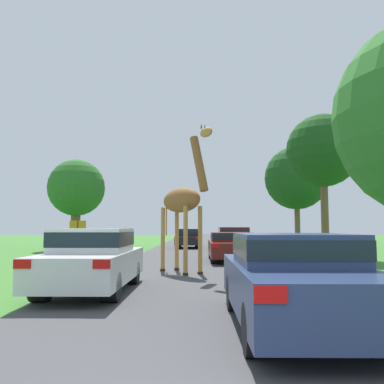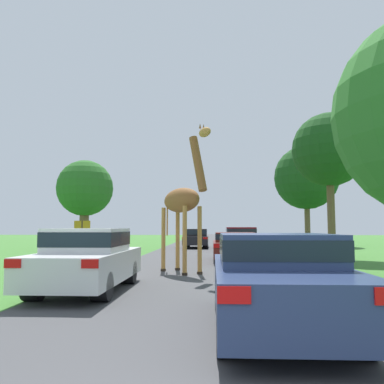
# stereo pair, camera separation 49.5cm
# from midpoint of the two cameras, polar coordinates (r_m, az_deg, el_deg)

# --- Properties ---
(road) EXTENTS (6.66, 120.00, 0.00)m
(road) POSITION_cam_midpoint_polar(r_m,az_deg,el_deg) (31.56, 2.62, -7.70)
(road) COLOR #424244
(road) RESTS_ON ground
(giraffe_near_road) EXTENTS (1.94, 2.53, 4.75)m
(giraffe_near_road) POSITION_cam_midpoint_polar(r_m,az_deg,el_deg) (13.52, -0.21, -1.19)
(giraffe_near_road) COLOR #B77F3D
(giraffe_near_road) RESTS_ON ground
(car_lead_maroon) EXTENTS (1.79, 4.42, 1.40)m
(car_lead_maroon) POSITION_cam_midpoint_polar(r_m,az_deg,el_deg) (6.31, 13.98, -11.63)
(car_lead_maroon) COLOR navy
(car_lead_maroon) RESTS_ON ground
(car_queue_right) EXTENTS (1.91, 4.73, 1.27)m
(car_queue_right) POSITION_cam_midpoint_polar(r_m,az_deg,el_deg) (18.39, 6.81, -7.48)
(car_queue_right) COLOR #561914
(car_queue_right) RESTS_ON ground
(car_queue_left) EXTENTS (1.76, 4.18, 1.38)m
(car_queue_left) POSITION_cam_midpoint_polar(r_m,az_deg,el_deg) (30.03, 1.05, -6.44)
(car_queue_left) COLOR black
(car_queue_left) RESTS_ON ground
(car_far_ahead) EXTENTS (2.00, 4.48, 1.51)m
(car_far_ahead) POSITION_cam_midpoint_polar(r_m,az_deg,el_deg) (26.01, 7.41, -6.49)
(car_far_ahead) COLOR maroon
(car_far_ahead) RESTS_ON ground
(car_verge_right) EXTENTS (1.76, 4.38, 1.47)m
(car_verge_right) POSITION_cam_midpoint_polar(r_m,az_deg,el_deg) (9.95, -13.04, -9.01)
(car_verge_right) COLOR silver
(car_verge_right) RESTS_ON ground
(tree_left_edge) EXTENTS (5.39, 5.39, 8.40)m
(tree_left_edge) POSITION_cam_midpoint_polar(r_m,az_deg,el_deg) (35.72, 16.13, 1.94)
(tree_left_edge) COLOR brown
(tree_left_edge) RESTS_ON ground
(tree_right_cluster) EXTENTS (3.65, 3.65, 7.17)m
(tree_right_cluster) POSITION_cam_midpoint_polar(r_m,az_deg,el_deg) (21.43, 19.35, 5.55)
(tree_right_cluster) COLOR brown
(tree_right_cluster) RESTS_ON ground
(tree_far_right) EXTENTS (3.81, 3.81, 6.08)m
(tree_far_right) POSITION_cam_midpoint_polar(r_m,az_deg,el_deg) (28.57, -14.32, 0.42)
(tree_far_right) COLOR brown
(tree_far_right) RESTS_ON ground
(sign_post) EXTENTS (0.70, 0.08, 1.78)m
(sign_post) POSITION_cam_midpoint_polar(r_m,az_deg,el_deg) (18.17, -14.43, -5.63)
(sign_post) COLOR #4C3823
(sign_post) RESTS_ON ground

